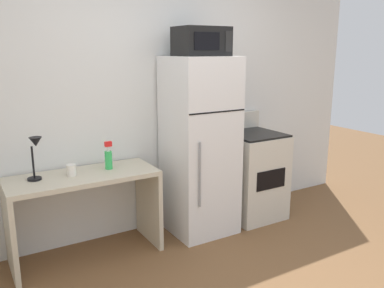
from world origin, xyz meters
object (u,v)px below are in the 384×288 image
desk (84,199)px  microwave (201,41)px  spray_bottle (109,158)px  refrigerator (200,147)px  coffee_mug (71,170)px  oven_range (252,174)px  desk_lamp (35,151)px

desk → microwave: bearing=-3.0°
spray_bottle → refrigerator: bearing=-5.0°
coffee_mug → spray_bottle: (0.33, 0.03, 0.05)m
desk → oven_range: 1.80m
desk → spray_bottle: 0.41m
coffee_mug → oven_range: size_ratio=0.09×
desk → desk_lamp: desk_lamp is taller
desk → refrigerator: refrigerator is taller
desk → oven_range: bearing=-1.2°
refrigerator → oven_range: (0.66, 0.00, -0.39)m
desk_lamp → coffee_mug: 0.33m
desk → coffee_mug: coffee_mug is taller
coffee_mug → refrigerator: (1.23, -0.05, 0.06)m
oven_range → coffee_mug: bearing=178.5°
desk → microwave: size_ratio=2.70×
coffee_mug → microwave: size_ratio=0.21×
microwave → desk_lamp: bearing=176.2°
desk_lamp → refrigerator: (1.49, -0.08, -0.13)m
desk_lamp → spray_bottle: size_ratio=1.42×
desk_lamp → refrigerator: size_ratio=0.21×
spray_bottle → refrigerator: size_ratio=0.15×
spray_bottle → microwave: bearing=-6.4°
desk → coffee_mug: bearing=171.8°
desk_lamp → oven_range: size_ratio=0.32×
desk_lamp → coffee_mug: (0.26, -0.03, -0.19)m
refrigerator → oven_range: size_ratio=1.56×
desk_lamp → coffee_mug: bearing=-6.0°
desk_lamp → microwave: size_ratio=0.77×
oven_range → refrigerator: bearing=-179.8°
coffee_mug → oven_range: bearing=-1.5°
refrigerator → coffee_mug: bearing=177.6°
spray_bottle → oven_range: size_ratio=0.23×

